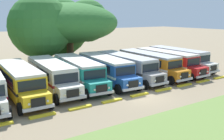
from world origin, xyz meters
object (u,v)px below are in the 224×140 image
parked_bus_slot_3 (78,71)px  parked_bus_slot_5 (126,65)px  parked_bus_slot_2 (52,74)px  parked_bus_slot_6 (149,63)px  parked_bus_slot_1 (20,80)px  parked_bus_slot_8 (178,58)px  broad_shade_tree (63,24)px  parked_bus_slot_4 (105,68)px  parked_bus_slot_7 (167,60)px

parked_bus_slot_3 → parked_bus_slot_5: same height
parked_bus_slot_2 → parked_bus_slot_6: same height
parked_bus_slot_2 → parked_bus_slot_5: 9.08m
parked_bus_slot_1 → parked_bus_slot_6: same height
parked_bus_slot_3 → parked_bus_slot_8: (15.59, 0.10, 0.00)m
parked_bus_slot_2 → broad_shade_tree: bearing=154.3°
parked_bus_slot_1 → parked_bus_slot_3: bearing=95.3°
parked_bus_slot_2 → parked_bus_slot_6: size_ratio=1.00×
parked_bus_slot_4 → parked_bus_slot_8: size_ratio=1.01×
parked_bus_slot_1 → parked_bus_slot_4: (9.46, 0.17, 0.00)m
parked_bus_slot_1 → parked_bus_slot_6: (15.81, -0.11, 0.00)m
parked_bus_slot_2 → parked_bus_slot_3: size_ratio=0.99×
parked_bus_slot_6 → parked_bus_slot_8: same height
parked_bus_slot_7 → parked_bus_slot_6: bearing=-91.5°
parked_bus_slot_6 → parked_bus_slot_8: (6.06, 0.75, 0.00)m
parked_bus_slot_5 → parked_bus_slot_6: bearing=86.0°
parked_bus_slot_4 → parked_bus_slot_5: bearing=92.4°
parked_bus_slot_2 → parked_bus_slot_3: same height
parked_bus_slot_6 → parked_bus_slot_4: bearing=-92.8°
parked_bus_slot_2 → broad_shade_tree: size_ratio=0.66×
parked_bus_slot_8 → parked_bus_slot_6: bearing=-83.2°
parked_bus_slot_1 → parked_bus_slot_3: size_ratio=0.99×
parked_bus_slot_4 → parked_bus_slot_1: bearing=-85.3°
parked_bus_slot_3 → parked_bus_slot_4: (3.18, -0.38, 0.00)m
parked_bus_slot_2 → parked_bus_slot_8: bearing=92.4°
parked_bus_slot_3 → parked_bus_slot_6: same height
parked_bus_slot_3 → parked_bus_slot_7: bearing=91.6°
parked_bus_slot_3 → parked_bus_slot_8: size_ratio=1.01×
parked_bus_slot_5 → parked_bus_slot_6: 3.46m
parked_bus_slot_5 → broad_shade_tree: size_ratio=0.66×
parked_bus_slot_3 → parked_bus_slot_6: bearing=90.8°
parked_bus_slot_7 → broad_shade_tree: 16.33m
broad_shade_tree → parked_bus_slot_8: bearing=-44.3°
parked_bus_slot_3 → parked_bus_slot_1: bearing=-80.4°
parked_bus_slot_6 → parked_bus_slot_7: (3.03, -0.02, 0.00)m
broad_shade_tree → parked_bus_slot_7: bearing=-54.2°
parked_bus_slot_2 → parked_bus_slot_5: bearing=89.0°
parked_bus_slot_4 → parked_bus_slot_8: (12.41, 0.47, 0.00)m
parked_bus_slot_1 → parked_bus_slot_3: (6.28, 0.54, 0.00)m
parked_bus_slot_5 → broad_shade_tree: (-2.71, 12.49, 4.51)m
parked_bus_slot_2 → parked_bus_slot_5: size_ratio=1.00×
parked_bus_slot_8 → parked_bus_slot_1: bearing=-88.6°
broad_shade_tree → parked_bus_slot_3: bearing=-105.6°
parked_bus_slot_2 → parked_bus_slot_8: (18.58, 0.01, 0.00)m
broad_shade_tree → parked_bus_slot_6: bearing=-64.1°
parked_bus_slot_1 → parked_bus_slot_6: size_ratio=1.00×
parked_bus_slot_7 → parked_bus_slot_8: 3.13m
parked_bus_slot_4 → parked_bus_slot_7: size_ratio=1.01×
parked_bus_slot_4 → parked_bus_slot_7: (9.38, -0.30, 0.00)m
parked_bus_slot_5 → parked_bus_slot_8: (9.51, 0.54, 0.00)m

